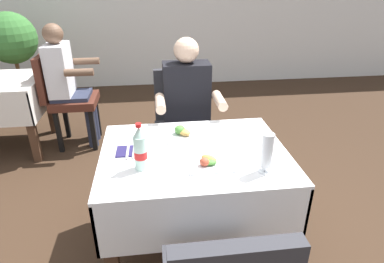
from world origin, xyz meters
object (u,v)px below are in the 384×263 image
object	(u,v)px
cola_bottle_primary	(140,149)
chair_far_diner_seat	(181,123)
beer_glass_left	(267,152)
napkin_cutlery_set	(131,151)
background_patron	(67,80)
plate_far_diner	(183,133)
background_chair_right	(65,95)
potted_plant_corner	(13,48)
plate_near_camera	(209,161)
seated_diner_far	(188,110)
main_dining_table	(194,176)

from	to	relation	value
cola_bottle_primary	chair_far_diner_seat	bearing A→B (deg)	72.50
beer_glass_left	napkin_cutlery_set	size ratio (longest dim) A/B	1.17
beer_glass_left	background_patron	world-z (taller)	background_patron
plate_far_diner	beer_glass_left	world-z (taller)	beer_glass_left
plate_far_diner	background_chair_right	world-z (taller)	background_chair_right
potted_plant_corner	cola_bottle_primary	bearing A→B (deg)	-60.85
plate_near_camera	seated_diner_far	bearing A→B (deg)	91.46
beer_glass_left	background_chair_right	world-z (taller)	background_chair_right
napkin_cutlery_set	potted_plant_corner	world-z (taller)	potted_plant_corner
potted_plant_corner	beer_glass_left	bearing A→B (deg)	-53.37
plate_near_camera	potted_plant_corner	xyz separation A→B (m)	(-2.03, 2.98, 0.05)
main_dining_table	background_chair_right	bearing A→B (deg)	124.22
chair_far_diner_seat	plate_near_camera	world-z (taller)	chair_far_diner_seat
seated_diner_far	potted_plant_corner	xyz separation A→B (m)	(-2.01, 2.14, 0.09)
background_chair_right	plate_far_diner	bearing A→B (deg)	-53.19
seated_diner_far	background_chair_right	world-z (taller)	seated_diner_far
main_dining_table	chair_far_diner_seat	world-z (taller)	chair_far_diner_seat
main_dining_table	cola_bottle_primary	bearing A→B (deg)	-153.96
potted_plant_corner	main_dining_table	bearing A→B (deg)	-55.25
plate_near_camera	beer_glass_left	xyz separation A→B (m)	(0.28, -0.12, 0.10)
main_dining_table	beer_glass_left	world-z (taller)	beer_glass_left
seated_diner_far	beer_glass_left	world-z (taller)	seated_diner_far
potted_plant_corner	seated_diner_far	bearing A→B (deg)	-46.72
cola_bottle_primary	napkin_cutlery_set	world-z (taller)	cola_bottle_primary
chair_far_diner_seat	background_chair_right	bearing A→B (deg)	143.53
seated_diner_far	background_patron	xyz separation A→B (m)	(-1.10, 0.93, 0.00)
seated_diner_far	beer_glass_left	distance (m)	1.02
plate_far_diner	potted_plant_corner	bearing A→B (deg)	126.19
seated_diner_far	cola_bottle_primary	bearing A→B (deg)	-112.00
beer_glass_left	chair_far_diner_seat	bearing A→B (deg)	107.43
seated_diner_far	beer_glass_left	size ratio (longest dim) A/B	5.66
seated_diner_far	plate_far_diner	xyz separation A→B (m)	(-0.08, -0.50, 0.05)
main_dining_table	cola_bottle_primary	xyz separation A→B (m)	(-0.30, -0.15, 0.29)
seated_diner_far	background_patron	size ratio (longest dim) A/B	1.00
plate_far_diner	cola_bottle_primary	xyz separation A→B (m)	(-0.26, -0.35, 0.10)
plate_near_camera	background_patron	bearing A→B (deg)	122.38
cola_bottle_primary	potted_plant_corner	bearing A→B (deg)	119.15
cola_bottle_primary	background_patron	distance (m)	1.94
plate_far_diner	plate_near_camera	bearing A→B (deg)	-73.07
cola_bottle_primary	napkin_cutlery_set	bearing A→B (deg)	108.52
napkin_cutlery_set	background_patron	xyz separation A→B (m)	(-0.70, 1.59, -0.03)
main_dining_table	napkin_cutlery_set	size ratio (longest dim) A/B	5.69
beer_glass_left	background_patron	bearing A→B (deg)	126.42
chair_far_diner_seat	background_patron	size ratio (longest dim) A/B	0.77
napkin_cutlery_set	potted_plant_corner	xyz separation A→B (m)	(-1.60, 2.80, 0.06)
beer_glass_left	cola_bottle_primary	bearing A→B (deg)	169.72
main_dining_table	cola_bottle_primary	size ratio (longest dim) A/B	4.12
seated_diner_far	plate_near_camera	bearing A→B (deg)	-88.54
plate_near_camera	napkin_cutlery_set	world-z (taller)	plate_near_camera
plate_far_diner	napkin_cutlery_set	xyz separation A→B (m)	(-0.32, -0.16, -0.01)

